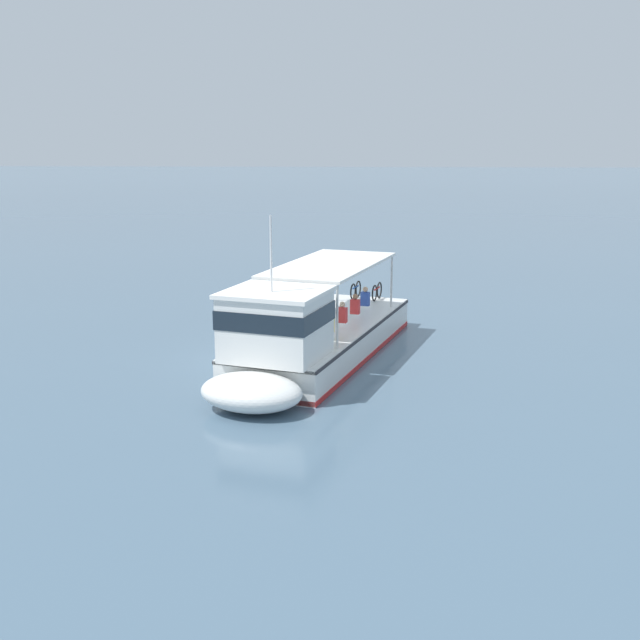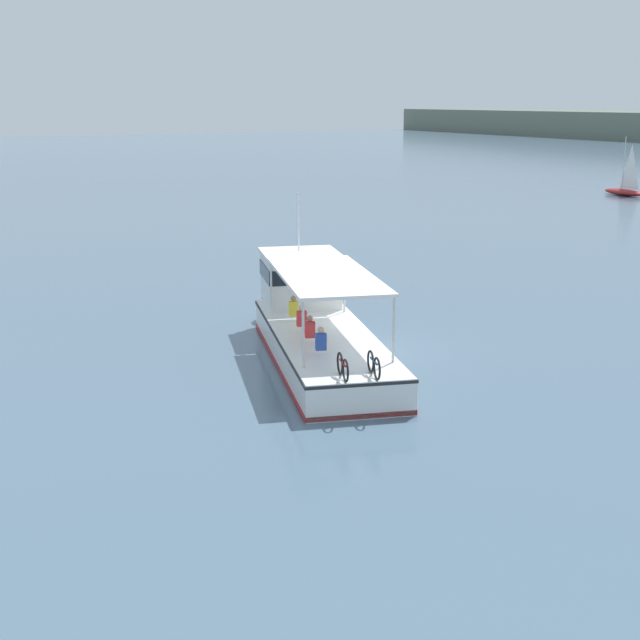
# 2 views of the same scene
# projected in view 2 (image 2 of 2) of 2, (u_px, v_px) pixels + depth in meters

# --- Properties ---
(ground_plane) EXTENTS (400.00, 400.00, 0.00)m
(ground_plane) POSITION_uv_depth(u_px,v_px,m) (369.00, 351.00, 31.06)
(ground_plane) COLOR slate
(ferry_main) EXTENTS (13.06, 6.48, 5.32)m
(ferry_main) POSITION_uv_depth(u_px,v_px,m) (314.00, 324.00, 30.85)
(ferry_main) COLOR white
(ferry_main) RESTS_ON ground
(sailboat_horizon_east) EXTENTS (4.85, 1.58, 5.40)m
(sailboat_horizon_east) POSITION_uv_depth(u_px,v_px,m) (624.00, 190.00, 81.41)
(sailboat_horizon_east) COLOR maroon
(sailboat_horizon_east) RESTS_ON ground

